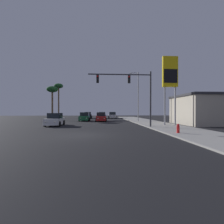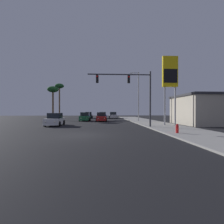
{
  "view_description": "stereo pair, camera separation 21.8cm",
  "coord_description": "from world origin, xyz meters",
  "px_view_note": "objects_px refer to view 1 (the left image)",
  "views": [
    {
      "loc": [
        1.5,
        -14.27,
        1.97
      ],
      "look_at": [
        3.2,
        11.56,
        1.8
      ],
      "focal_mm": 28.0,
      "sensor_mm": 36.0,
      "label": 1
    },
    {
      "loc": [
        1.71,
        -14.29,
        1.97
      ],
      "look_at": [
        3.2,
        11.56,
        1.8
      ],
      "focal_mm": 28.0,
      "sensor_mm": 36.0,
      "label": 2
    }
  ],
  "objects_px": {
    "car_red": "(101,117)",
    "gas_station_sign": "(170,76)",
    "street_lamp": "(137,94)",
    "car_black": "(88,115)",
    "traffic_light_mast": "(133,87)",
    "car_white": "(55,120)",
    "car_green": "(85,117)",
    "car_blue": "(102,115)",
    "palm_tree_mid": "(52,91)",
    "fire_hydrant": "(178,129)",
    "palm_tree_far": "(59,88)",
    "car_silver": "(112,115)"
  },
  "relations": [
    {
      "from": "car_red",
      "to": "gas_station_sign",
      "type": "relative_size",
      "value": 0.48
    },
    {
      "from": "fire_hydrant",
      "to": "car_red",
      "type": "bearing_deg",
      "value": 108.69
    },
    {
      "from": "car_black",
      "to": "car_blue",
      "type": "height_order",
      "value": "same"
    },
    {
      "from": "car_red",
      "to": "fire_hydrant",
      "type": "bearing_deg",
      "value": 109.23
    },
    {
      "from": "palm_tree_mid",
      "to": "palm_tree_far",
      "type": "bearing_deg",
      "value": 95.8
    },
    {
      "from": "car_black",
      "to": "car_green",
      "type": "bearing_deg",
      "value": 90.99
    },
    {
      "from": "car_red",
      "to": "fire_hydrant",
      "type": "height_order",
      "value": "car_red"
    },
    {
      "from": "traffic_light_mast",
      "to": "fire_hydrant",
      "type": "distance_m",
      "value": 7.86
    },
    {
      "from": "car_blue",
      "to": "traffic_light_mast",
      "type": "height_order",
      "value": "traffic_light_mast"
    },
    {
      "from": "fire_hydrant",
      "to": "palm_tree_mid",
      "type": "xyz_separation_m",
      "value": [
        -16.85,
        24.04,
        5.79
      ]
    },
    {
      "from": "car_blue",
      "to": "palm_tree_far",
      "type": "xyz_separation_m",
      "value": [
        -11.73,
        2.62,
        7.43
      ]
    },
    {
      "from": "car_green",
      "to": "gas_station_sign",
      "type": "height_order",
      "value": "gas_station_sign"
    },
    {
      "from": "car_silver",
      "to": "gas_station_sign",
      "type": "relative_size",
      "value": 0.48
    },
    {
      "from": "car_silver",
      "to": "car_black",
      "type": "bearing_deg",
      "value": -1.3
    },
    {
      "from": "car_blue",
      "to": "fire_hydrant",
      "type": "relative_size",
      "value": 5.72
    },
    {
      "from": "car_green",
      "to": "car_blue",
      "type": "relative_size",
      "value": 1.0
    },
    {
      "from": "gas_station_sign",
      "to": "fire_hydrant",
      "type": "distance_m",
      "value": 10.52
    },
    {
      "from": "car_silver",
      "to": "car_blue",
      "type": "height_order",
      "value": "same"
    },
    {
      "from": "car_green",
      "to": "fire_hydrant",
      "type": "xyz_separation_m",
      "value": [
        9.6,
        -20.08,
        -0.27
      ]
    },
    {
      "from": "car_black",
      "to": "traffic_light_mast",
      "type": "bearing_deg",
      "value": 105.46
    },
    {
      "from": "car_red",
      "to": "palm_tree_mid",
      "type": "height_order",
      "value": "palm_tree_mid"
    },
    {
      "from": "car_red",
      "to": "car_green",
      "type": "bearing_deg",
      "value": -19.19
    },
    {
      "from": "gas_station_sign",
      "to": "street_lamp",
      "type": "bearing_deg",
      "value": 103.72
    },
    {
      "from": "car_red",
      "to": "traffic_light_mast",
      "type": "relative_size",
      "value": 0.58
    },
    {
      "from": "palm_tree_far",
      "to": "car_green",
      "type": "bearing_deg",
      "value": -59.36
    },
    {
      "from": "gas_station_sign",
      "to": "palm_tree_far",
      "type": "distance_m",
      "value": 33.06
    },
    {
      "from": "car_white",
      "to": "street_lamp",
      "type": "height_order",
      "value": "street_lamp"
    },
    {
      "from": "street_lamp",
      "to": "gas_station_sign",
      "type": "height_order",
      "value": "same"
    },
    {
      "from": "car_white",
      "to": "car_green",
      "type": "xyz_separation_m",
      "value": [
        2.98,
        10.63,
        0.0
      ]
    },
    {
      "from": "car_green",
      "to": "traffic_light_mast",
      "type": "bearing_deg",
      "value": 117.37
    },
    {
      "from": "car_blue",
      "to": "gas_station_sign",
      "type": "relative_size",
      "value": 0.48
    },
    {
      "from": "car_green",
      "to": "car_white",
      "type": "bearing_deg",
      "value": 75.64
    },
    {
      "from": "car_red",
      "to": "gas_station_sign",
      "type": "xyz_separation_m",
      "value": [
        9.02,
        -10.79,
        5.86
      ]
    },
    {
      "from": "car_blue",
      "to": "palm_tree_mid",
      "type": "relative_size",
      "value": 0.6
    },
    {
      "from": "car_red",
      "to": "street_lamp",
      "type": "distance_m",
      "value": 8.12
    },
    {
      "from": "traffic_light_mast",
      "to": "palm_tree_mid",
      "type": "height_order",
      "value": "palm_tree_mid"
    },
    {
      "from": "car_white",
      "to": "car_red",
      "type": "bearing_deg",
      "value": -123.71
    },
    {
      "from": "car_blue",
      "to": "fire_hydrant",
      "type": "bearing_deg",
      "value": 98.8
    },
    {
      "from": "traffic_light_mast",
      "to": "palm_tree_mid",
      "type": "distance_m",
      "value": 22.94
    },
    {
      "from": "car_white",
      "to": "traffic_light_mast",
      "type": "xyz_separation_m",
      "value": [
        9.85,
        -3.41,
        3.97
      ]
    },
    {
      "from": "car_red",
      "to": "street_lamp",
      "type": "relative_size",
      "value": 0.48
    },
    {
      "from": "car_silver",
      "to": "gas_station_sign",
      "type": "bearing_deg",
      "value": 104.6
    },
    {
      "from": "fire_hydrant",
      "to": "palm_tree_far",
      "type": "distance_m",
      "value": 39.21
    },
    {
      "from": "car_black",
      "to": "gas_station_sign",
      "type": "height_order",
      "value": "gas_station_sign"
    },
    {
      "from": "traffic_light_mast",
      "to": "fire_hydrant",
      "type": "height_order",
      "value": "traffic_light_mast"
    },
    {
      "from": "car_blue",
      "to": "palm_tree_mid",
      "type": "height_order",
      "value": "palm_tree_mid"
    },
    {
      "from": "car_blue",
      "to": "palm_tree_mid",
      "type": "bearing_deg",
      "value": 32.31
    },
    {
      "from": "car_blue",
      "to": "palm_tree_far",
      "type": "height_order",
      "value": "palm_tree_far"
    },
    {
      "from": "car_silver",
      "to": "car_black",
      "type": "xyz_separation_m",
      "value": [
        -6.4,
        0.16,
        0.0
      ]
    },
    {
      "from": "fire_hydrant",
      "to": "palm_tree_mid",
      "type": "bearing_deg",
      "value": 125.04
    }
  ]
}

